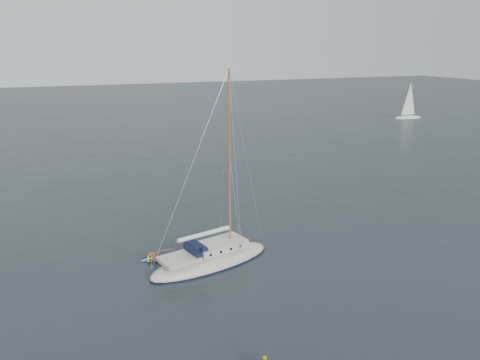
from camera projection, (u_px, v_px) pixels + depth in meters
name	position (u px, v px, depth m)	size (l,w,h in m)	color
ground	(257.00, 254.00, 32.20)	(300.00, 300.00, 0.00)	black
sailboat	(211.00, 250.00, 30.44)	(9.17, 2.75, 13.05)	silver
dinghy	(162.00, 255.00, 31.61)	(2.46, 1.11, 0.35)	#525358
distant_yacht_b	(409.00, 101.00, 90.66)	(5.77, 3.08, 7.65)	white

